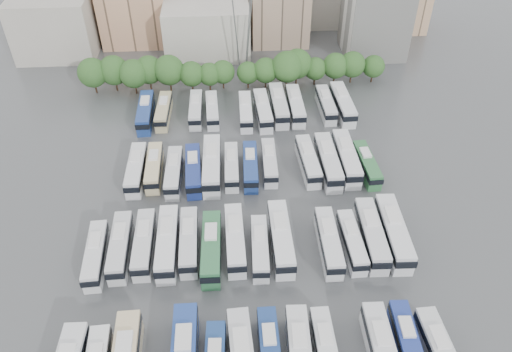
{
  "coord_description": "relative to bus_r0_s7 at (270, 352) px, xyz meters",
  "views": [
    {
      "loc": [
        -2.14,
        -54.88,
        54.78
      ],
      "look_at": [
        2.15,
        7.75,
        3.0
      ],
      "focal_mm": 35.0,
      "sensor_mm": 36.0,
      "label": 1
    }
  ],
  "objects": [
    {
      "name": "bus_r1_s12",
      "position": [
        16.46,
        17.62,
        0.28
      ],
      "size": [
        3.19,
        12.87,
        4.01
      ],
      "rotation": [
        0.0,
        0.0,
        -0.03
      ],
      "color": "silver",
      "rests_on": "ground"
    },
    {
      "name": "bus_r2_s6",
      "position": [
        -3.42,
        35.41,
        -0.02
      ],
      "size": [
        2.53,
        10.86,
        3.39
      ],
      "rotation": [
        0.0,
        0.0,
        -0.02
      ],
      "color": "silver",
      "rests_on": "ground"
    },
    {
      "name": "city_buildings",
      "position": [
        -9.13,
        95.01,
        6.18
      ],
      "size": [
        102.0,
        35.0,
        20.0
      ],
      "color": "#9E998E",
      "rests_on": "ground"
    },
    {
      "name": "bus_r2_s8",
      "position": [
        3.16,
        36.14,
        -0.02
      ],
      "size": [
        2.64,
        10.91,
        3.41
      ],
      "rotation": [
        0.0,
        0.0,
        -0.03
      ],
      "color": "silver",
      "rests_on": "ground"
    },
    {
      "name": "bus_r0_s12",
      "position": [
        16.39,
        -0.12,
        -0.0
      ],
      "size": [
        2.94,
        11.05,
        3.44
      ],
      "rotation": [
        0.0,
        0.0,
        -0.05
      ],
      "color": "navy",
      "rests_on": "ground"
    },
    {
      "name": "bus_r3_s10",
      "position": [
        10.01,
        53.94,
        0.21
      ],
      "size": [
        2.69,
        12.31,
        3.86
      ],
      "rotation": [
        0.0,
        0.0,
        0.0
      ],
      "color": "silver",
      "rests_on": "ground"
    },
    {
      "name": "bus_r1_s3",
      "position": [
        -13.14,
        18.01,
        0.28
      ],
      "size": [
        2.87,
        12.77,
        4.0
      ],
      "rotation": [
        0.0,
        0.0,
        0.01
      ],
      "color": "silver",
      "rests_on": "ground"
    },
    {
      "name": "bus_r3_s7",
      "position": [
        -0.11,
        52.73,
        0.07
      ],
      "size": [
        2.64,
        11.45,
        3.58
      ],
      "rotation": [
        0.0,
        0.0,
        -0.01
      ],
      "color": "white",
      "rests_on": "ground"
    },
    {
      "name": "bus_r2_s1",
      "position": [
        -19.6,
        35.45,
        0.15
      ],
      "size": [
        2.63,
        11.94,
        3.74
      ],
      "rotation": [
        0.0,
        0.0,
        -0.0
      ],
      "color": "silver",
      "rests_on": "ground"
    },
    {
      "name": "bus_r1_s4",
      "position": [
        -10.09,
        18.28,
        0.1
      ],
      "size": [
        2.72,
        11.66,
        3.65
      ],
      "rotation": [
        0.0,
        0.0,
        0.02
      ],
      "color": "silver",
      "rests_on": "ground"
    },
    {
      "name": "bus_r0_s9",
      "position": [
        6.56,
        -0.38,
        -0.02
      ],
      "size": [
        2.37,
        10.86,
        3.41
      ],
      "rotation": [
        0.0,
        0.0,
        0.0
      ],
      "color": "silver",
      "rests_on": "ground"
    },
    {
      "name": "bus_r2_s3",
      "position": [
        -13.22,
        34.41,
        0.05
      ],
      "size": [
        2.63,
        11.35,
        3.55
      ],
      "rotation": [
        0.0,
        0.0,
        -0.01
      ],
      "color": "silver",
      "rests_on": "ground"
    },
    {
      "name": "bus_r2_s11",
      "position": [
        13.24,
        35.19,
        0.34
      ],
      "size": [
        3.03,
        13.21,
        4.13
      ],
      "rotation": [
        0.0,
        0.0,
        0.01
      ],
      "color": "silver",
      "rests_on": "ground"
    },
    {
      "name": "bus_r1_s10",
      "position": [
        10.02,
        16.72,
        0.14
      ],
      "size": [
        2.77,
        11.91,
        3.72
      ],
      "rotation": [
        0.0,
        0.0,
        -0.02
      ],
      "color": "silver",
      "rests_on": "ground"
    },
    {
      "name": "bus_r2_s4",
      "position": [
        -9.91,
        34.61,
        0.12
      ],
      "size": [
        3.07,
        11.84,
        3.68
      ],
      "rotation": [
        0.0,
        0.0,
        0.04
      ],
      "color": "navy",
      "rests_on": "ground"
    },
    {
      "name": "bus_r3_s8",
      "position": [
        3.34,
        52.72,
        0.19
      ],
      "size": [
        3.19,
        12.3,
        3.83
      ],
      "rotation": [
        0.0,
        0.0,
        0.04
      ],
      "color": "silver",
      "rests_on": "ground"
    },
    {
      "name": "bus_r2_s12",
      "position": [
        16.61,
        35.97,
        0.34
      ],
      "size": [
        2.9,
        13.2,
        4.14
      ],
      "rotation": [
        0.0,
        0.0,
        -0.0
      ],
      "color": "silver",
      "rests_on": "ground"
    },
    {
      "name": "bus_r1_s5",
      "position": [
        -6.86,
        16.62,
        0.22
      ],
      "size": [
        2.96,
        12.42,
        3.88
      ],
      "rotation": [
        0.0,
        0.0,
        -0.02
      ],
      "color": "#2D6B40",
      "rests_on": "ground"
    },
    {
      "name": "bus_r3_s4",
      "position": [
        -10.0,
        54.12,
        0.04
      ],
      "size": [
        2.55,
        11.24,
        3.52
      ],
      "rotation": [
        0.0,
        0.0,
        -0.01
      ],
      "color": "silver",
      "rests_on": "ground"
    },
    {
      "name": "bus_r0_s7",
      "position": [
        0.0,
        0.0,
        0.0
      ],
      "size": [
        2.39,
        10.96,
        3.44
      ],
      "rotation": [
        0.0,
        0.0,
        -0.0
      ],
      "color": "navy",
      "rests_on": "ground"
    },
    {
      "name": "ground",
      "position": [
        -1.67,
        23.14,
        -1.69
      ],
      "size": [
        220.0,
        220.0,
        0.0
      ],
      "primitive_type": "plane",
      "color": "#424447",
      "rests_on": "ground"
    },
    {
      "name": "bus_r1_s8",
      "position": [
        3.2,
        17.84,
        0.31
      ],
      "size": [
        2.88,
        12.96,
        4.06
      ],
      "rotation": [
        0.0,
        0.0,
        0.0
      ],
      "color": "silver",
      "rests_on": "ground"
    },
    {
      "name": "tree_line",
      "position": [
        -3.68,
        65.26,
        2.85
      ],
      "size": [
        66.04,
        8.23,
        8.54
      ],
      "color": "black",
      "rests_on": "ground"
    },
    {
      "name": "bus_r3_s9",
      "position": [
        6.66,
        54.25,
        0.3
      ],
      "size": [
        3.08,
        12.98,
        4.06
      ],
      "rotation": [
        0.0,
        0.0,
        0.02
      ],
      "color": "silver",
      "rests_on": "ground"
    },
    {
      "name": "bus_r1_s7",
      "position": [
        0.03,
        16.44,
        -0.02
      ],
      "size": [
        2.76,
        10.91,
        3.4
      ],
      "rotation": [
        0.0,
        0.0,
        -0.04
      ],
      "color": "silver",
      "rests_on": "ground"
    },
    {
      "name": "bus_r2_s10",
      "position": [
        9.89,
        35.88,
        0.14
      ],
      "size": [
        3.16,
        11.96,
        3.72
      ],
      "rotation": [
        0.0,
        0.0,
        0.05
      ],
      "color": "silver",
      "rests_on": "ground"
    },
    {
      "name": "bus_r3_s13",
      "position": [
        19.61,
        53.82,
        0.31
      ],
      "size": [
        3.19,
        13.05,
        4.07
      ],
      "rotation": [
        0.0,
        0.0,
        0.03
      ],
      "color": "silver",
      "rests_on": "ground"
    },
    {
      "name": "bus_r1_s11",
      "position": [
        13.39,
        16.71,
        -0.02
      ],
      "size": [
        2.57,
        10.85,
        3.39
      ],
      "rotation": [
        0.0,
        0.0,
        0.02
      ],
      "color": "silver",
      "rests_on": "ground"
    },
    {
      "name": "bus_r1_s13",
      "position": [
        19.77,
        17.76,
        0.38
      ],
      "size": [
        3.41,
        13.51,
        4.21
      ],
      "rotation": [
        0.0,
        0.0,
        -0.04
      ],
      "color": "silver",
      "rests_on": "ground"
    },
    {
      "name": "bus_r1_s6",
      "position": [
        -3.44,
        18.12,
        0.19
      ],
      "size": [
        2.84,
        12.23,
        3.82
      ],
      "rotation": [
        0.0,
        0.0,
        0.02
      ],
      "color": "silver",
      "rests_on": "ground"
    },
    {
      "name": "bus_r2_s5",
      "position": [
        -6.79,
        35.5,
        0.41
      ],
      "size": [
        3.18,
        13.63,
        4.26
      ],
      "rotation": [
        0.0,
        0.0,
        -0.02
      ],
      "color": "silver",
      "rests_on": "ground"
    },
    {
      "name": "bus_r1_s2",
      "position": [
        -16.51,
        18.25,
        0.11
      ],
      "size": [
        2.66,
        11.71,
        3.67
      ],
      "rotation": [
        0.0,
        0.0,
        0.01
      ],
      "color": "silver",
      "rests_on": "ground"
    },
    {
      "name": "bus_r1_s0",
      "position": [
        -23.07,
        16.63,
        0.03
      ],
      "size": [
        2.99,
        11.29,
        3.51
      ],
      "rotation": [
        0.0,
        0.0,
        0.05
      ],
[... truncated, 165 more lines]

